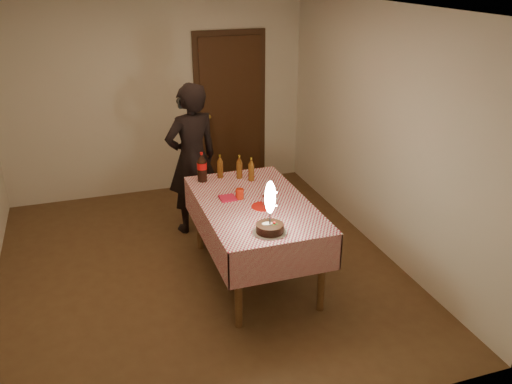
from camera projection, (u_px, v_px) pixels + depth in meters
ground at (199, 268)px, 5.66m from camera, size 4.00×4.50×0.01m
room_shell at (194, 112)px, 5.07m from camera, size 4.04×4.54×2.62m
dining_table at (254, 212)px, 5.24m from camera, size 1.02×1.72×0.82m
birthday_cake at (270, 218)px, 4.58m from camera, size 0.30×0.30×0.47m
red_plate at (263, 206)px, 5.10m from camera, size 0.22×0.22×0.01m
red_cup at (240, 194)px, 5.26m from camera, size 0.08×0.08×0.10m
clear_cup at (265, 200)px, 5.13m from camera, size 0.07×0.07×0.09m
napkin_stack at (228, 198)px, 5.27m from camera, size 0.15×0.15×0.02m
cola_bottle at (202, 167)px, 5.64m from camera, size 0.10×0.10×0.32m
amber_bottle_left at (220, 167)px, 5.75m from camera, size 0.06×0.06×0.25m
amber_bottle_right at (251, 170)px, 5.67m from camera, size 0.06×0.06×0.25m
amber_bottle_mid at (239, 167)px, 5.73m from camera, size 0.06×0.06×0.25m
photographer at (192, 159)px, 6.16m from camera, size 0.73×0.58×1.75m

